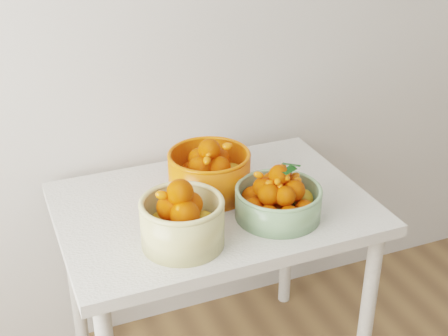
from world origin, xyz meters
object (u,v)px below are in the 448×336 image
at_px(bowl_orange, 209,172).
at_px(bowl_green, 278,199).
at_px(bowl_cream, 182,220).
at_px(table, 214,228).

bearing_deg(bowl_orange, bowl_green, -56.94).
bearing_deg(bowl_cream, bowl_green, 5.78).
relative_size(table, bowl_green, 3.03).
distance_m(table, bowl_orange, 0.19).
bearing_deg(bowl_green, bowl_orange, 123.06).
height_order(bowl_cream, bowl_green, bowl_cream).
bearing_deg(table, bowl_green, -43.63).
distance_m(bowl_green, bowl_orange, 0.26).
relative_size(table, bowl_orange, 3.60).
bearing_deg(bowl_cream, table, 46.96).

